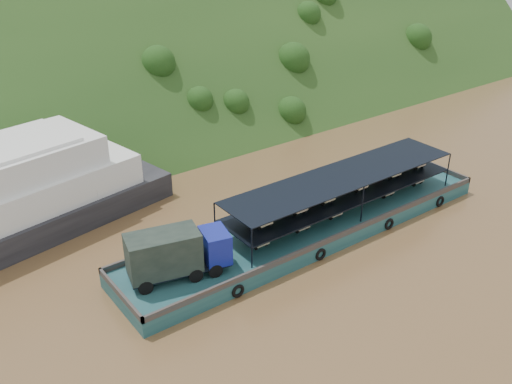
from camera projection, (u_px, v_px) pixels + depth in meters
ground at (295, 231)px, 49.44m from camera, size 160.00×160.00×0.00m
hillside at (120, 118)px, 75.17m from camera, size 140.00×39.60×39.60m
cargo_barge at (297, 227)px, 47.65m from camera, size 35.00×7.18×4.94m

